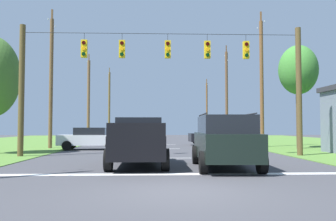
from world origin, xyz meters
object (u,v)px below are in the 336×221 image
distant_car_crossing_white (90,138)px  tree_roadside_far_right (298,71)px  overhead_signal_span (163,81)px  utility_pole_far_right (227,94)px  pickup_truck (139,142)px  utility_pole_mid_right (262,81)px  utility_pole_near_left (207,109)px  suv_black (225,140)px  utility_pole_far_left (51,81)px  utility_pole_distant_left (109,103)px  utility_pole_distant_right (88,99)px  distant_car_oncoming (214,136)px

distant_car_crossing_white → tree_roadside_far_right: (14.85, 0.46, 4.84)m
overhead_signal_span → utility_pole_far_right: utility_pole_far_right is taller
overhead_signal_span → pickup_truck: size_ratio=2.81×
utility_pole_far_right → tree_roadside_far_right: utility_pole_far_right is taller
utility_pole_far_right → tree_roadside_far_right: 17.38m
utility_pole_mid_right → utility_pole_near_left: bearing=89.3°
overhead_signal_span → suv_black: 6.72m
overhead_signal_span → suv_black: size_ratio=3.13×
suv_black → utility_pole_far_left: bearing=129.1°
overhead_signal_span → tree_roadside_far_right: bearing=31.6°
utility_pole_near_left → utility_pole_distant_left: (-16.14, -1.62, 0.71)m
utility_pole_far_right → tree_roadside_far_right: size_ratio=1.54×
suv_black → utility_pole_distant_left: utility_pole_distant_left is taller
suv_black → utility_pole_near_left: bearing=82.4°
distant_car_crossing_white → utility_pole_distant_left: 33.07m
pickup_truck → utility_pole_mid_right: 16.05m
pickup_truck → tree_roadside_far_right: (11.06, 10.53, 4.66)m
utility_pole_far_left → utility_pole_distant_left: utility_pole_distant_left is taller
utility_pole_mid_right → utility_pole_distant_left: 33.95m
utility_pole_mid_right → utility_pole_distant_right: bearing=138.5°
overhead_signal_span → distant_car_crossing_white: (-4.89, 5.67, -3.27)m
utility_pole_far_right → utility_pole_distant_left: 21.92m
distant_car_oncoming → utility_pole_distant_right: size_ratio=0.43×
distant_car_oncoming → utility_pole_mid_right: bearing=-42.7°
tree_roadside_far_right → utility_pole_near_left: bearing=92.8°
suv_black → distant_car_crossing_white: bearing=122.2°
distant_car_crossing_white → distant_car_oncoming: same height
pickup_truck → utility_pole_far_right: (9.39, 27.83, 4.66)m
distant_car_crossing_white → utility_pole_distant_right: size_ratio=0.43×
utility_pole_far_right → utility_pole_near_left: size_ratio=1.19×
utility_pole_far_right → utility_pole_far_left: size_ratio=1.13×
distant_car_crossing_white → utility_pole_far_right: (13.17, 17.76, 4.83)m
utility_pole_mid_right → utility_pole_far_right: size_ratio=0.92×
utility_pole_mid_right → utility_pole_distant_left: size_ratio=0.95×
utility_pole_near_left → tree_roadside_far_right: size_ratio=1.29×
distant_car_crossing_white → distant_car_oncoming: size_ratio=1.00×
utility_pole_far_right → utility_pole_far_left: bearing=-134.9°
utility_pole_far_right → utility_pole_far_left: (-16.32, -16.40, -0.67)m
utility_pole_near_left → utility_pole_mid_right: bearing=-90.7°
suv_black → utility_pole_mid_right: utility_pole_mid_right is taller
suv_black → utility_pole_far_left: 16.71m
tree_roadside_far_right → utility_pole_mid_right: bearing=134.6°
overhead_signal_span → utility_pole_distant_right: (-8.20, 22.45, 0.77)m
distant_car_crossing_white → overhead_signal_span: bearing=-49.2°
overhead_signal_span → tree_roadside_far_right: 11.80m
pickup_truck → utility_pole_far_right: 29.73m
utility_pole_mid_right → utility_pole_distant_right: 21.51m
distant_car_oncoming → utility_pole_distant_left: 30.20m
overhead_signal_span → utility_pole_distant_right: size_ratio=1.50×
utility_pole_near_left → tree_roadside_far_right: bearing=-87.2°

